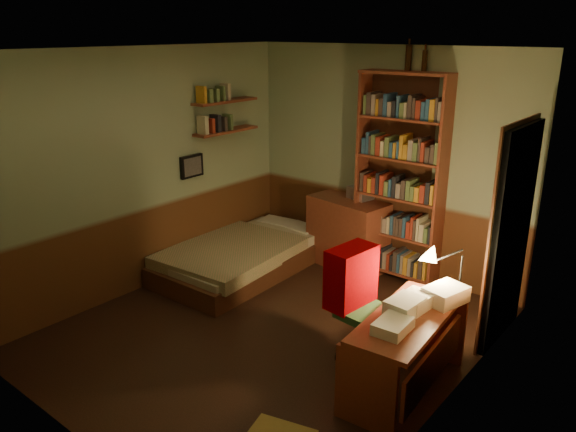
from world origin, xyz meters
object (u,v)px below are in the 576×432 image
Objects in this scene: bookshelf at (400,180)px; desk_lamp at (462,257)px; desk at (405,353)px; office_chair at (368,315)px; dresser at (347,233)px; bed at (243,246)px; mini_stereo at (360,193)px.

bookshelf is 3.49× the size of desk_lamp.
desk is 0.47m from office_chair.
dresser is at bearing 139.78° from desk_lamp.
desk_lamp is at bearing 45.95° from office_chair.
dresser is 1.41× the size of desk_lamp.
office_chair reaches higher than desk.
desk is at bearing -10.93° from office_chair.
bed is 7.72× the size of mini_stereo.
mini_stereo reaches higher than bed.
bookshelf is at bearing 9.61° from mini_stereo.
office_chair is at bearing -148.64° from desk_lamp.
desk is at bearing -37.76° from dresser.
dresser is 0.78× the size of desk.
desk_lamp reaches higher than bed.
desk_lamp is 0.73× the size of office_chair.
desk_lamp is at bearing 71.50° from desk.
office_chair is at bearing -20.81° from bed.
mini_stereo is at bearing 172.98° from bookshelf.
bookshelf is 2.00m from office_chair.
desk_lamp is at bearing -7.50° from bed.
dresser is 0.52m from mini_stereo.
bookshelf reaches higher than dresser.
desk is at bearing -61.89° from bookshelf.
bed is 1.70× the size of desk.
mini_stereo is at bearing 130.90° from office_chair.
bed is at bearing -149.39° from bookshelf.
mini_stereo reaches higher than office_chair.
dresser is at bearing -108.91° from mini_stereo.
dresser is at bearing -174.73° from bookshelf.
mini_stereo is at bearing 45.04° from bed.
dresser is 0.40× the size of bookshelf.
bed is 2.31m from office_chair.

